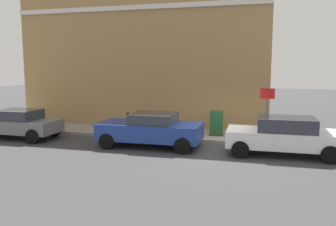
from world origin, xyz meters
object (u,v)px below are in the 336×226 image
(car_grey, at_px, (16,123))
(bollard_near_cabinet, at_px, (174,121))
(bollard_far_kerb, at_px, (128,123))
(car_white, at_px, (283,135))
(car_blue, at_px, (151,129))
(street_sign, at_px, (267,106))
(utility_cabinet, at_px, (216,124))

(car_grey, height_order, bollard_near_cabinet, car_grey)
(car_grey, distance_m, bollard_near_cabinet, 7.37)
(bollard_near_cabinet, relative_size, bollard_far_kerb, 1.00)
(bollard_near_cabinet, xyz_separation_m, bollard_far_kerb, (-0.96, 1.97, 0.00))
(car_white, relative_size, car_blue, 0.98)
(bollard_far_kerb, bearing_deg, car_blue, -132.55)
(bollard_far_kerb, xyz_separation_m, street_sign, (0.18, -6.27, 0.96))
(car_blue, distance_m, car_grey, 6.58)
(bollard_near_cabinet, bearing_deg, utility_cabinet, -92.77)
(street_sign, bearing_deg, car_white, -158.58)
(car_grey, distance_m, utility_cabinet, 9.31)
(car_blue, height_order, utility_cabinet, car_blue)
(bollard_far_kerb, relative_size, street_sign, 0.45)
(car_white, height_order, car_blue, car_white)
(bollard_far_kerb, bearing_deg, utility_cabinet, -77.93)
(car_blue, distance_m, bollard_far_kerb, 2.23)
(car_blue, relative_size, utility_cabinet, 3.72)
(car_white, distance_m, bollard_far_kerb, 7.04)
(street_sign, bearing_deg, bollard_far_kerb, 91.64)
(car_white, bearing_deg, bollard_far_kerb, -13.01)
(car_grey, relative_size, bollard_near_cabinet, 4.00)
(utility_cabinet, bearing_deg, bollard_far_kerb, 102.07)
(car_white, bearing_deg, car_grey, -0.45)
(car_white, xyz_separation_m, car_blue, (-0.09, 5.25, -0.02))
(utility_cabinet, height_order, bollard_near_cabinet, utility_cabinet)
(car_white, xyz_separation_m, utility_cabinet, (2.29, 2.85, -0.08))
(bollard_near_cabinet, bearing_deg, street_sign, -100.36)
(utility_cabinet, relative_size, bollard_far_kerb, 1.11)
(street_sign, bearing_deg, bollard_near_cabinet, 79.64)
(utility_cabinet, bearing_deg, car_blue, 134.71)
(car_blue, bearing_deg, utility_cabinet, -136.47)
(street_sign, bearing_deg, utility_cabinet, 72.89)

